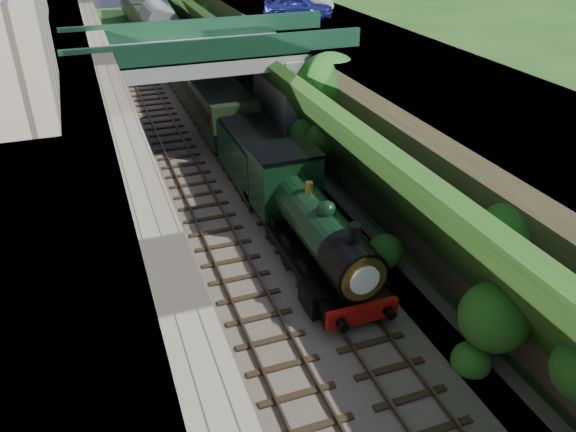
{
  "coord_description": "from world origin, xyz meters",
  "views": [
    {
      "loc": [
        -6.51,
        -8.15,
        13.52
      ],
      "look_at": [
        0.0,
        9.61,
        2.83
      ],
      "focal_mm": 35.0,
      "sensor_mm": 36.0,
      "label": 1
    }
  ],
  "objects": [
    {
      "name": "trackbed",
      "position": [
        0.0,
        20.0,
        0.1
      ],
      "size": [
        10.0,
        90.0,
        0.2
      ],
      "primitive_type": "cube",
      "color": "#473F38",
      "rests_on": "ground"
    },
    {
      "name": "retaining_wall",
      "position": [
        -5.5,
        20.0,
        3.5
      ],
      "size": [
        1.0,
        90.0,
        7.0
      ],
      "primitive_type": "cube",
      "color": "#756B56",
      "rests_on": "ground"
    },
    {
      "name": "street_plateau_left",
      "position": [
        -9.0,
        20.0,
        3.5
      ],
      "size": [
        6.0,
        90.0,
        7.0
      ],
      "primitive_type": "cube",
      "color": "#262628",
      "rests_on": "ground"
    },
    {
      "name": "street_plateau_right",
      "position": [
        9.5,
        20.0,
        3.12
      ],
      "size": [
        8.0,
        90.0,
        6.25
      ],
      "primitive_type": "cube",
      "color": "#262628",
      "rests_on": "ground"
    },
    {
      "name": "embankment_slope",
      "position": [
        4.99,
        19.85,
        2.75
      ],
      "size": [
        4.78,
        90.0,
        6.4
      ],
      "color": "#1E4714",
      "rests_on": "ground"
    },
    {
      "name": "track_left",
      "position": [
        -2.0,
        20.0,
        0.25
      ],
      "size": [
        2.5,
        90.0,
        0.2
      ],
      "color": "black",
      "rests_on": "trackbed"
    },
    {
      "name": "track_right",
      "position": [
        1.2,
        20.0,
        0.25
      ],
      "size": [
        2.5,
        90.0,
        0.2
      ],
      "color": "black",
      "rests_on": "trackbed"
    },
    {
      "name": "road_bridge",
      "position": [
        0.94,
        24.0,
        4.08
      ],
      "size": [
        16.0,
        6.4,
        7.25
      ],
      "color": "gray",
      "rests_on": "ground"
    },
    {
      "name": "tree",
      "position": [
        5.91,
        19.06,
        4.65
      ],
      "size": [
        3.6,
        3.8,
        6.6
      ],
      "color": "black",
      "rests_on": "ground"
    },
    {
      "name": "car_blue",
      "position": [
        8.28,
        30.1,
        7.06
      ],
      "size": [
        5.14,
        3.88,
        1.63
      ],
      "primitive_type": "imported",
      "rotation": [
        0.0,
        0.0,
        1.1
      ],
      "color": "navy",
      "rests_on": "street_plateau_right"
    },
    {
      "name": "car_silver",
      "position": [
        9.7,
        32.39,
        6.93
      ],
      "size": [
        4.22,
        1.81,
        1.35
      ],
      "primitive_type": "imported",
      "rotation": [
        0.0,
        0.0,
        1.66
      ],
      "color": "#B8B7BC",
      "rests_on": "street_plateau_right"
    },
    {
      "name": "locomotive",
      "position": [
        1.2,
        10.29,
        1.89
      ],
      "size": [
        3.1,
        10.22,
        3.83
      ],
      "color": "black",
      "rests_on": "trackbed"
    },
    {
      "name": "tender",
      "position": [
        1.2,
        17.65,
        1.62
      ],
      "size": [
        2.7,
        6.0,
        3.05
      ],
      "color": "black",
      "rests_on": "trackbed"
    },
    {
      "name": "coach_front",
      "position": [
        1.2,
        30.25,
        2.05
      ],
      "size": [
        2.9,
        18.0,
        3.7
      ],
      "color": "black",
      "rests_on": "trackbed"
    },
    {
      "name": "coach_middle",
      "position": [
        1.2,
        49.05,
        2.05
      ],
      "size": [
        2.9,
        18.0,
        3.7
      ],
      "color": "black",
      "rests_on": "trackbed"
    },
    {
      "name": "coach_rear",
      "position": [
        1.2,
        67.85,
        2.05
      ],
      "size": [
        2.9,
        18.0,
        3.7
      ],
      "color": "black",
      "rests_on": "trackbed"
    }
  ]
}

